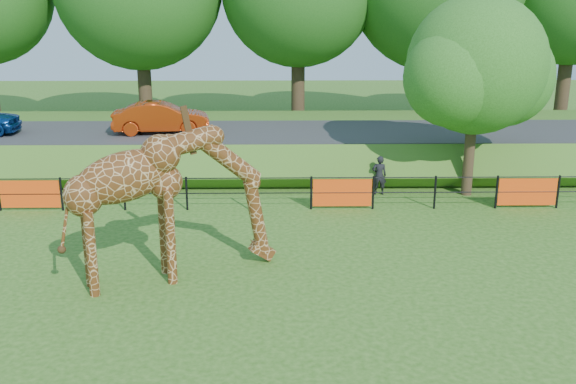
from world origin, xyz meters
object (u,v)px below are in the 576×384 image
(giraffe, at_px, (172,204))
(car_red, at_px, (161,118))
(tree_east, at_px, (479,70))
(visitor, at_px, (379,175))

(giraffe, xyz_separation_m, car_red, (-2.16, 10.99, 0.20))
(giraffe, bearing_deg, car_red, 78.27)
(car_red, bearing_deg, tree_east, -116.00)
(tree_east, bearing_deg, car_red, 160.29)
(giraffe, distance_m, car_red, 11.21)
(giraffe, height_order, car_red, giraffe)
(car_red, relative_size, tree_east, 0.56)
(car_red, xyz_separation_m, tree_east, (11.32, -4.05, 2.24))
(car_red, height_order, tree_east, tree_east)
(giraffe, xyz_separation_m, visitor, (6.01, 6.98, -1.15))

